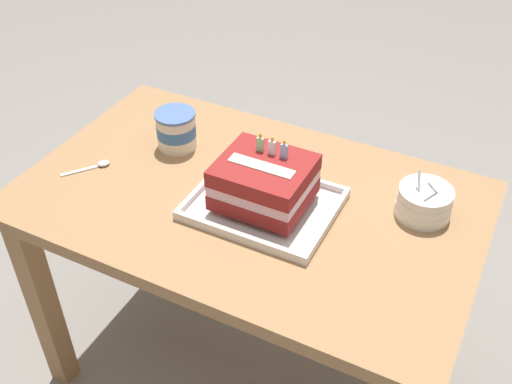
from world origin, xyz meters
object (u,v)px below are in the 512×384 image
object	(u,v)px
bowl_stack	(424,202)
serving_spoon_near_tray	(98,165)
ice_cream_tub	(176,130)
birthday_cake	(264,182)
foil_tray	(264,205)

from	to	relation	value
bowl_stack	serving_spoon_near_tray	distance (m)	0.82
ice_cream_tub	serving_spoon_near_tray	xyz separation A→B (m)	(-0.13, -0.17, -0.05)
birthday_cake	serving_spoon_near_tray	bearing A→B (deg)	-174.10
bowl_stack	ice_cream_tub	size ratio (longest dim) A/B	1.20
bowl_stack	serving_spoon_near_tray	size ratio (longest dim) A/B	1.18
ice_cream_tub	serving_spoon_near_tray	distance (m)	0.22
serving_spoon_near_tray	birthday_cake	bearing A→B (deg)	5.90
birthday_cake	bowl_stack	world-z (taller)	birthday_cake
birthday_cake	ice_cream_tub	bearing A→B (deg)	158.68
foil_tray	birthday_cake	bearing A→B (deg)	90.00
foil_tray	birthday_cake	xyz separation A→B (m)	(0.00, 0.00, 0.07)
ice_cream_tub	serving_spoon_near_tray	bearing A→B (deg)	-127.45
foil_tray	serving_spoon_near_tray	xyz separation A→B (m)	(-0.46, -0.05, -0.00)
ice_cream_tub	birthday_cake	bearing A→B (deg)	-21.32
bowl_stack	serving_spoon_near_tray	world-z (taller)	bowl_stack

